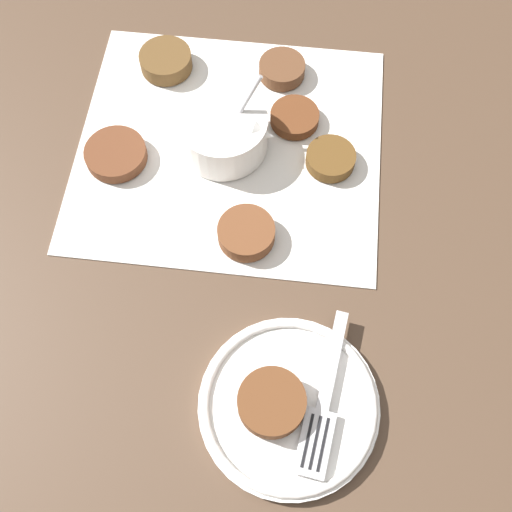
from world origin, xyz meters
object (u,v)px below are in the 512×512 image
Objects in this scene: sauce_bowl at (224,133)px; fork at (322,409)px; fritter_on_plate at (272,402)px; serving_plate at (289,405)px.

fork is at bearing -54.36° from sauce_bowl.
fritter_on_plate is (0.14, -0.27, 0.00)m from sauce_bowl.
fritter_on_plate is (-0.02, -0.01, 0.02)m from serving_plate.
fork is (0.19, -0.26, -0.01)m from sauce_bowl.
fork is (0.03, 0.00, 0.01)m from serving_plate.
sauce_bowl is 0.31m from serving_plate.
sauce_bowl is at bearing 117.47° from fritter_on_plate.
fritter_on_plate reaches higher than fork.
serving_plate is 0.03m from fritter_on_plate.
sauce_bowl is 0.32m from fork.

